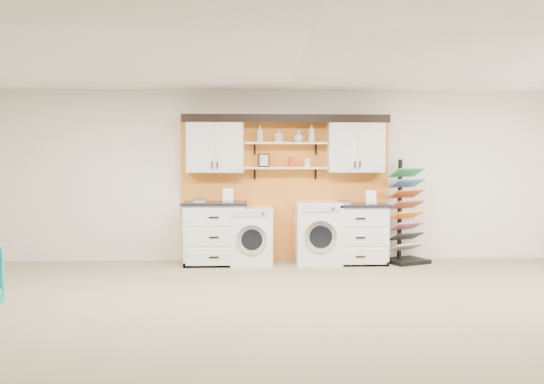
{
  "coord_description": "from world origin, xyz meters",
  "views": [
    {
      "loc": [
        -0.56,
        -4.74,
        1.62
      ],
      "look_at": [
        -0.28,
        2.3,
        1.23
      ],
      "focal_mm": 35.0,
      "sensor_mm": 36.0,
      "label": 1
    }
  ],
  "objects_px": {
    "base_cabinet_left": "(215,233)",
    "washer": "(252,236)",
    "dryer": "(318,233)",
    "base_cabinet_right": "(356,234)",
    "sample_rack": "(406,230)"
  },
  "relations": [
    {
      "from": "base_cabinet_left",
      "to": "base_cabinet_right",
      "type": "bearing_deg",
      "value": 0.0
    },
    {
      "from": "washer",
      "to": "sample_rack",
      "type": "height_order",
      "value": "sample_rack"
    },
    {
      "from": "base_cabinet_right",
      "to": "base_cabinet_left",
      "type": "bearing_deg",
      "value": -180.0
    },
    {
      "from": "base_cabinet_left",
      "to": "washer",
      "type": "bearing_deg",
      "value": -0.33
    },
    {
      "from": "base_cabinet_right",
      "to": "washer",
      "type": "distance_m",
      "value": 1.68
    },
    {
      "from": "base_cabinet_left",
      "to": "sample_rack",
      "type": "bearing_deg",
      "value": 0.63
    },
    {
      "from": "base_cabinet_left",
      "to": "dryer",
      "type": "bearing_deg",
      "value": -0.12
    },
    {
      "from": "base_cabinet_right",
      "to": "sample_rack",
      "type": "xyz_separation_m",
      "value": [
        0.81,
        0.03,
        0.05
      ]
    },
    {
      "from": "washer",
      "to": "dryer",
      "type": "distance_m",
      "value": 1.06
    },
    {
      "from": "base_cabinet_right",
      "to": "sample_rack",
      "type": "bearing_deg",
      "value": 2.38
    },
    {
      "from": "washer",
      "to": "base_cabinet_right",
      "type": "bearing_deg",
      "value": 0.11
    },
    {
      "from": "washer",
      "to": "dryer",
      "type": "height_order",
      "value": "dryer"
    },
    {
      "from": "base_cabinet_right",
      "to": "sample_rack",
      "type": "distance_m",
      "value": 0.81
    },
    {
      "from": "base_cabinet_left",
      "to": "washer",
      "type": "relative_size",
      "value": 1.12
    },
    {
      "from": "base_cabinet_right",
      "to": "dryer",
      "type": "relative_size",
      "value": 0.99
    }
  ]
}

